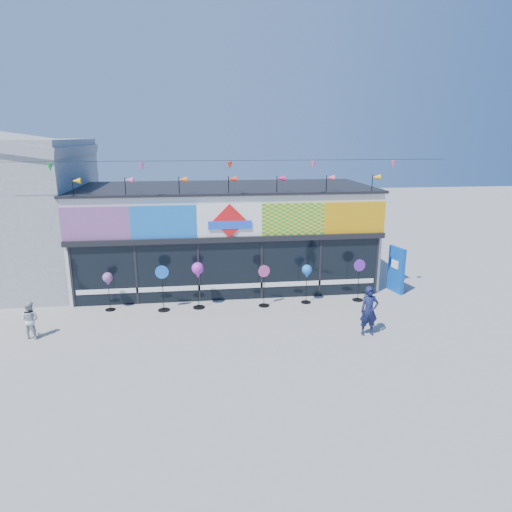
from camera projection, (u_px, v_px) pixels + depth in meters
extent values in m
plane|color=gray|center=(239.00, 337.00, 14.36)|extent=(80.00, 80.00, 0.00)
cube|color=white|center=(226.00, 235.00, 19.60)|extent=(12.00, 5.00, 4.00)
cube|color=black|center=(230.00, 271.00, 17.37)|extent=(11.60, 0.12, 2.30)
cube|color=black|center=(230.00, 239.00, 17.01)|extent=(12.00, 0.30, 0.20)
cube|color=white|center=(231.00, 286.00, 17.49)|extent=(11.40, 0.10, 0.18)
cube|color=black|center=(225.00, 187.00, 19.08)|extent=(12.20, 5.20, 0.10)
cube|color=black|center=(72.00, 277.00, 16.64)|extent=(0.08, 0.14, 2.30)
cube|color=black|center=(136.00, 274.00, 16.92)|extent=(0.08, 0.14, 2.30)
cube|color=black|center=(199.00, 272.00, 17.21)|extent=(0.08, 0.14, 2.30)
cube|color=black|center=(261.00, 270.00, 17.51)|extent=(0.08, 0.14, 2.30)
cube|color=black|center=(320.00, 268.00, 17.79)|extent=(0.08, 0.14, 2.30)
cube|color=black|center=(376.00, 266.00, 18.08)|extent=(0.08, 0.14, 2.30)
cube|color=red|center=(95.00, 224.00, 16.25)|extent=(2.40, 0.08, 1.20)
cube|color=blue|center=(164.00, 222.00, 16.55)|extent=(2.40, 0.08, 1.20)
cube|color=white|center=(230.00, 221.00, 16.85)|extent=(2.40, 0.08, 1.20)
cube|color=yellow|center=(293.00, 219.00, 17.15)|extent=(2.40, 0.08, 1.20)
cube|color=orange|center=(355.00, 218.00, 17.45)|extent=(2.40, 0.08, 1.20)
cube|color=red|center=(230.00, 221.00, 16.79)|extent=(1.27, 0.06, 1.27)
cube|color=blue|center=(230.00, 225.00, 16.81)|extent=(1.60, 0.05, 0.30)
cube|color=#E84DB4|center=(125.00, 277.00, 16.94)|extent=(0.78, 0.03, 0.78)
cube|color=red|center=(168.00, 271.00, 17.09)|extent=(0.92, 0.03, 0.92)
cube|color=#189E50|center=(209.00, 263.00, 17.22)|extent=(0.78, 0.03, 0.78)
cube|color=blue|center=(251.00, 273.00, 17.53)|extent=(0.92, 0.03, 0.92)
cube|color=#FA53CD|center=(291.00, 268.00, 17.69)|extent=(0.78, 0.03, 0.78)
cube|color=red|center=(330.00, 257.00, 17.79)|extent=(0.92, 0.03, 0.92)
cylinder|color=black|center=(73.00, 188.00, 16.07)|extent=(0.03, 0.03, 0.70)
cone|color=gold|center=(76.00, 181.00, 16.02)|extent=(0.30, 0.22, 0.22)
cylinder|color=black|center=(125.00, 187.00, 16.29)|extent=(0.03, 0.03, 0.70)
cone|color=#E34B94|center=(129.00, 180.00, 16.25)|extent=(0.30, 0.22, 0.22)
cylinder|color=black|center=(179.00, 187.00, 16.53)|extent=(0.03, 0.03, 0.70)
cone|color=orange|center=(183.00, 180.00, 16.48)|extent=(0.30, 0.22, 0.22)
cylinder|color=black|center=(229.00, 186.00, 16.75)|extent=(0.03, 0.03, 0.70)
cone|color=#F52B0C|center=(232.00, 179.00, 16.70)|extent=(0.30, 0.22, 0.22)
cylinder|color=black|center=(277.00, 185.00, 16.97)|extent=(0.03, 0.03, 0.70)
cone|color=#CF1355|center=(281.00, 178.00, 16.93)|extent=(0.30, 0.22, 0.22)
cylinder|color=black|center=(326.00, 185.00, 17.21)|extent=(0.03, 0.03, 0.70)
cone|color=#E54C62|center=(330.00, 178.00, 17.16)|extent=(0.30, 0.22, 0.22)
cylinder|color=black|center=(372.00, 184.00, 17.43)|extent=(0.03, 0.03, 0.70)
cone|color=#FCA715|center=(376.00, 177.00, 17.39)|extent=(0.30, 0.22, 0.22)
cylinder|color=black|center=(230.00, 161.00, 15.89)|extent=(16.00, 0.01, 0.01)
cone|color=green|center=(50.00, 167.00, 15.19)|extent=(0.20, 0.20, 0.28)
cone|color=#D246B8|center=(142.00, 166.00, 15.56)|extent=(0.20, 0.20, 0.28)
cone|color=red|center=(230.00, 166.00, 15.93)|extent=(0.20, 0.20, 0.28)
cone|color=#EB4E9A|center=(313.00, 165.00, 16.30)|extent=(0.20, 0.20, 0.28)
cone|color=#F05084|center=(393.00, 164.00, 16.68)|extent=(0.20, 0.20, 0.28)
cube|color=#0B47A8|center=(396.00, 270.00, 18.31)|extent=(0.33, 0.93, 1.85)
cube|color=white|center=(395.00, 264.00, 18.25)|extent=(0.13, 0.41, 0.32)
cylinder|color=black|center=(110.00, 310.00, 16.57)|extent=(0.36, 0.36, 0.03)
cylinder|color=black|center=(109.00, 294.00, 16.42)|extent=(0.02, 0.02, 1.17)
sphere|color=purple|center=(108.00, 277.00, 16.26)|extent=(0.36, 0.36, 0.36)
cone|color=purple|center=(108.00, 283.00, 16.32)|extent=(0.18, 0.18, 0.16)
cylinder|color=black|center=(164.00, 310.00, 16.54)|extent=(0.43, 0.43, 0.03)
cylinder|color=black|center=(163.00, 291.00, 16.35)|extent=(0.03, 0.03, 1.40)
cylinder|color=blue|center=(162.00, 272.00, 16.17)|extent=(0.47, 0.05, 0.47)
cylinder|color=black|center=(199.00, 307.00, 16.80)|extent=(0.44, 0.44, 0.03)
cylinder|color=black|center=(198.00, 289.00, 16.61)|extent=(0.03, 0.03, 1.43)
sphere|color=purple|center=(198.00, 268.00, 16.41)|extent=(0.44, 0.44, 0.44)
cone|color=purple|center=(198.00, 276.00, 16.48)|extent=(0.22, 0.22, 0.20)
cylinder|color=black|center=(264.00, 305.00, 16.98)|extent=(0.40, 0.40, 0.03)
cylinder|color=black|center=(264.00, 289.00, 16.81)|extent=(0.02, 0.02, 1.30)
cylinder|color=#D3468D|center=(264.00, 271.00, 16.63)|extent=(0.43, 0.16, 0.44)
cylinder|color=black|center=(306.00, 302.00, 17.31)|extent=(0.38, 0.38, 0.03)
cylinder|color=black|center=(306.00, 286.00, 17.15)|extent=(0.02, 0.02, 1.23)
sphere|color=blue|center=(307.00, 270.00, 16.98)|extent=(0.38, 0.38, 0.38)
cone|color=blue|center=(307.00, 276.00, 17.04)|extent=(0.19, 0.19, 0.17)
cylinder|color=black|center=(358.00, 300.00, 17.55)|extent=(0.41, 0.41, 0.03)
cylinder|color=black|center=(359.00, 283.00, 17.38)|extent=(0.02, 0.02, 1.35)
cylinder|color=purple|center=(360.00, 265.00, 17.20)|extent=(0.46, 0.11, 0.46)
imported|color=#13193E|center=(369.00, 311.00, 14.34)|extent=(0.58, 0.38, 1.60)
imported|color=silver|center=(30.00, 320.00, 14.17)|extent=(0.64, 0.46, 1.19)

